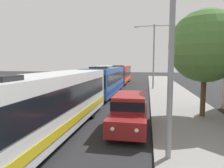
{
  "coord_description": "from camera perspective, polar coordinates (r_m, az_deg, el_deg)",
  "views": [
    {
      "loc": [
        3.3,
        1.06,
        3.56
      ],
      "look_at": [
        0.32,
        17.63,
        1.78
      ],
      "focal_mm": 31.48,
      "sensor_mm": 36.0,
      "label": 1
    }
  ],
  "objects": [
    {
      "name": "bus_lead",
      "position": [
        10.0,
        -17.46,
        -5.01
      ],
      "size": [
        2.58,
        12.41,
        3.21
      ],
      "color": "silver",
      "rests_on": "ground_plane"
    },
    {
      "name": "bus_second_in_line",
      "position": [
        22.54,
        -1.6,
        1.29
      ],
      "size": [
        2.58,
        12.02,
        3.21
      ],
      "color": "#284C8C",
      "rests_on": "ground_plane"
    },
    {
      "name": "bus_middle",
      "position": [
        35.05,
        2.66,
        2.99
      ],
      "size": [
        2.58,
        11.34,
        3.21
      ],
      "color": "maroon",
      "rests_on": "ground_plane"
    },
    {
      "name": "white_suv",
      "position": [
        10.79,
        5.18,
        -7.51
      ],
      "size": [
        1.86,
        5.07,
        1.9
      ],
      "color": "maroon",
      "rests_on": "ground_plane"
    },
    {
      "name": "box_truck_oncoming",
      "position": [
        36.04,
        -2.47,
        3.11
      ],
      "size": [
        2.35,
        8.01,
        3.15
      ],
      "color": "white",
      "rests_on": "ground_plane"
    },
    {
      "name": "streetlamp_near",
      "position": [
        7.31,
        17.17,
        19.15
      ],
      "size": [
        6.28,
        0.28,
        8.29
      ],
      "color": "gray",
      "rests_on": "sidewalk"
    },
    {
      "name": "streetlamp_mid",
      "position": [
        26.95,
        12.05,
        9.58
      ],
      "size": [
        5.27,
        0.28,
        8.48
      ],
      "color": "gray",
      "rests_on": "sidewalk"
    },
    {
      "name": "roadside_tree",
      "position": [
        13.82,
        25.52,
        9.85
      ],
      "size": [
        4.54,
        4.54,
        6.74
      ],
      "color": "#4C3823",
      "rests_on": "sidewalk"
    }
  ]
}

